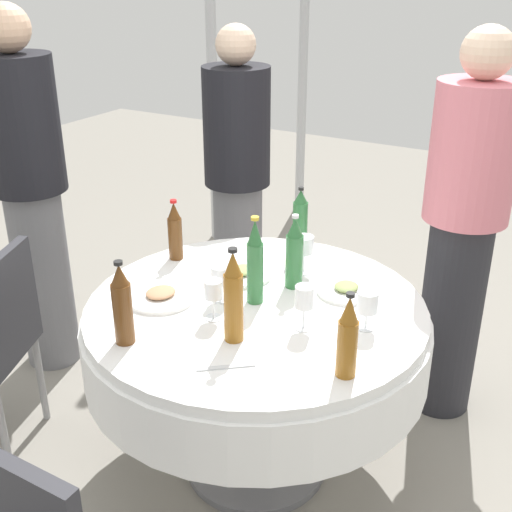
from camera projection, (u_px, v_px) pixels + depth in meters
ground_plane at (256, 464)px, 2.64m from camera, size 10.00×10.00×0.00m
dining_table at (256, 340)px, 2.40m from camera, size 1.25×1.25×0.74m
bottle_green_outer at (294, 254)px, 2.41m from camera, size 0.07×0.07×0.29m
bottle_amber_rear at (348, 338)px, 1.89m from camera, size 0.06×0.06×0.27m
bottle_brown_inner at (122, 305)px, 2.05m from camera, size 0.06×0.06×0.29m
bottle_green_mid at (255, 263)px, 2.29m from camera, size 0.06×0.06×0.33m
bottle_amber_west at (233, 298)px, 2.06m from camera, size 0.06×0.06×0.32m
bottle_brown_front at (175, 232)px, 2.64m from camera, size 0.06×0.06×0.25m
bottle_green_left at (300, 224)px, 2.67m from camera, size 0.06×0.06×0.29m
wine_glass_mid at (213, 291)px, 2.20m from camera, size 0.06×0.06×0.14m
wine_glass_west at (220, 276)px, 2.32m from camera, size 0.07×0.07×0.14m
wine_glass_front at (367, 303)px, 2.14m from camera, size 0.07×0.07×0.14m
wine_glass_left at (304, 246)px, 2.52m from camera, size 0.08×0.08×0.15m
wine_glass_near at (304, 298)px, 2.13m from camera, size 0.06×0.06×0.16m
plate_near at (243, 273)px, 2.53m from camera, size 0.23×0.23×0.04m
plate_far at (161, 296)px, 2.36m from camera, size 0.25×0.25×0.04m
plate_south at (346, 290)px, 2.41m from camera, size 0.22×0.22×0.04m
spoon_rear at (226, 367)px, 1.97m from camera, size 0.13×0.15×0.00m
person_outer at (31, 191)px, 2.98m from camera, size 0.34×0.34×1.71m
person_rear at (463, 228)px, 2.65m from camera, size 0.34×0.34×1.66m
person_inner at (237, 178)px, 3.38m from camera, size 0.34×0.34×1.59m
tent_pole_main at (212, 50)px, 4.25m from camera, size 0.07×0.07×2.64m
tent_pole_secondary at (304, 39)px, 4.79m from camera, size 0.07×0.07×2.64m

